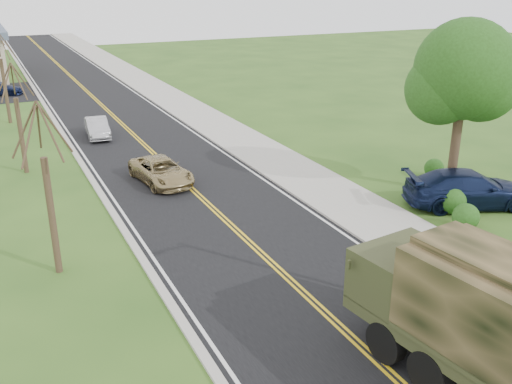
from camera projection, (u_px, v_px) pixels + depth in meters
road at (94, 99)px, 48.13m from camera, size 8.00×120.00×0.01m
curb_right at (143, 94)px, 49.80m from camera, size 0.30×120.00×0.12m
sidewalk_right at (162, 92)px, 50.51m from camera, size 3.20×120.00×0.10m
curb_left at (43, 102)px, 46.43m from camera, size 0.30×120.00×0.10m
leafy_tree at (464, 77)px, 25.41m from camera, size 4.83×4.50×8.10m
bare_tree_a at (50, 202)px, 19.11m from camera, size 1.93×2.26×6.08m
bare_tree_b at (20, 127)px, 29.26m from camera, size 1.83×2.14×5.73m
bare_tree_c at (4, 83)px, 39.25m from camera, size 2.04×2.39×6.42m
military_truck at (498, 321)px, 13.40m from camera, size 3.54×7.75×3.73m
suv_champagne at (161, 171)px, 28.43m from camera, size 2.56×4.64×1.23m
sedan_silver at (97, 128)px, 36.49m from camera, size 1.60×3.83×1.23m
pickup_navy at (469, 189)px, 25.45m from camera, size 6.15×4.22×1.65m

